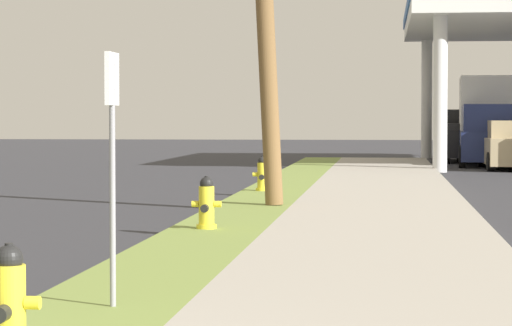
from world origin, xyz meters
TOP-DOWN VIEW (x-y plane):
  - fire_hydrant_nearest at (0.58, 2.18)m, footprint 0.42×0.38m
  - fire_hydrant_second at (0.55, 11.01)m, footprint 0.42×0.38m
  - fire_hydrant_third at (0.46, 19.49)m, footprint 0.42×0.37m
  - street_sign_post at (0.81, 4.19)m, footprint 0.05×0.36m
  - truck_black_at_forecourt at (6.28, 39.72)m, footprint 2.24×5.45m
  - truck_navy_on_apron at (6.68, 36.60)m, footprint 2.40×6.49m

SIDE VIEW (x-z plane):
  - fire_hydrant_nearest at x=0.58m, z-range 0.07..0.82m
  - fire_hydrant_second at x=0.55m, z-range 0.07..0.82m
  - fire_hydrant_third at x=0.46m, z-range 0.07..0.82m
  - truck_black_at_forecourt at x=6.28m, z-range -0.07..1.90m
  - truck_navy_on_apron at x=6.68m, z-range -0.07..3.04m
  - street_sign_post at x=0.81m, z-range 0.57..2.69m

